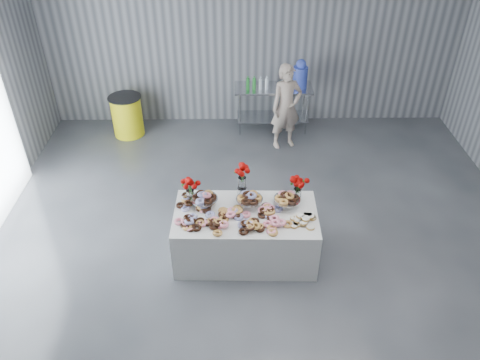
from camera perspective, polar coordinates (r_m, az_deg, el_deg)
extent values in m
plane|color=#34363B|center=(6.35, 2.81, -12.14)|extent=(9.00, 9.00, 0.00)
cube|color=gray|center=(9.17, 1.56, 18.56)|extent=(8.00, 0.04, 4.00)
cube|color=white|center=(6.43, 0.66, -6.64)|extent=(1.93, 1.05, 0.75)
cube|color=silver|center=(9.22, 4.10, 11.12)|extent=(1.50, 0.60, 0.04)
cube|color=silver|center=(9.50, 3.94, 7.67)|extent=(1.40, 0.55, 0.03)
cylinder|color=silver|center=(9.16, 0.00, 7.91)|extent=(0.04, 0.04, 0.86)
cylinder|color=silver|center=(9.27, 8.14, 7.89)|extent=(0.04, 0.04, 0.86)
cylinder|color=silver|center=(9.61, -0.05, 9.31)|extent=(0.04, 0.04, 0.86)
cylinder|color=silver|center=(9.71, 7.75, 9.27)|extent=(0.04, 0.04, 0.86)
cylinder|color=silver|center=(6.28, -4.33, -2.73)|extent=(0.06, 0.06, 0.12)
cylinder|color=silver|center=(6.24, -4.36, -2.26)|extent=(0.36, 0.36, 0.01)
cylinder|color=silver|center=(6.26, 1.15, -2.78)|extent=(0.06, 0.06, 0.12)
cylinder|color=silver|center=(6.22, 1.16, -2.31)|extent=(0.36, 0.36, 0.01)
cylinder|color=silver|center=(6.29, 5.72, -2.80)|extent=(0.06, 0.06, 0.12)
cylinder|color=silver|center=(6.25, 5.75, -2.33)|extent=(0.36, 0.36, 0.01)
cylinder|color=white|center=(6.36, -6.07, -1.93)|extent=(0.11, 0.11, 0.18)
cylinder|color=#1E5919|center=(6.29, -6.15, -0.99)|extent=(0.04, 0.04, 0.18)
cylinder|color=white|center=(6.40, 6.98, -1.75)|extent=(0.11, 0.11, 0.18)
cylinder|color=#1E5919|center=(6.32, 7.06, -0.82)|extent=(0.04, 0.04, 0.18)
cylinder|color=silver|center=(6.41, 0.25, -1.55)|extent=(0.14, 0.14, 0.15)
cylinder|color=white|center=(6.31, 0.25, -0.36)|extent=(0.11, 0.11, 0.18)
cylinder|color=#1E5919|center=(6.24, 0.26, 0.61)|extent=(0.04, 0.04, 0.18)
cylinder|color=#4560EC|center=(9.18, 7.34, 12.33)|extent=(0.28, 0.28, 0.40)
sphere|color=#4560EC|center=(9.09, 7.46, 13.81)|extent=(0.20, 0.20, 0.20)
imported|color=#CC8C93|center=(8.68, 5.66, 8.84)|extent=(0.68, 0.56, 1.61)
cylinder|color=yellow|center=(9.46, -13.58, 7.57)|extent=(0.58, 0.58, 0.79)
cylinder|color=black|center=(9.28, -13.93, 9.76)|extent=(0.63, 0.63, 0.02)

